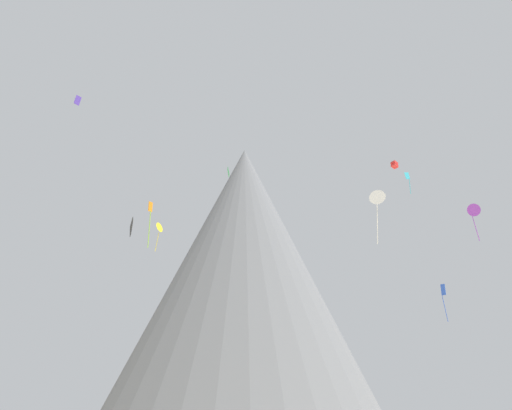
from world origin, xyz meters
The scene contains 11 objects.
rock_massif centered at (-9.84, 85.04, 27.53)m, with size 81.38×81.38×61.58m.
kite_blue_mid centered at (23.87, 51.97, 18.25)m, with size 0.51×0.94×5.43m.
kite_green_high centered at (-7.40, 49.19, 38.19)m, with size 0.51×1.03×1.49m.
kite_white_mid centered at (12.65, 25.90, 23.03)m, with size 1.75×0.90×5.71m.
kite_yellow_high centered at (-19.91, 54.01, 30.92)m, with size 1.23×1.86×5.00m.
kite_cyan_high centered at (21.47, 55.26, 38.17)m, with size 0.84×0.39×3.87m.
kite_indigo_high centered at (-24.40, 30.63, 41.04)m, with size 0.69×0.65×1.38m.
kite_black_mid centered at (-16.86, 34.33, 24.22)m, with size 1.19×2.59×2.61m.
kite_red_high centered at (18.99, 51.72, 39.07)m, with size 1.27×1.26×1.10m.
kite_violet_high centered at (26.06, 39.50, 26.22)m, with size 1.68×0.75×4.85m.
kite_orange_mid centered at (-11.55, 26.29, 22.55)m, with size 0.31×0.81×5.18m.
Camera 1 is at (6.50, -23.49, 3.22)m, focal length 35.76 mm.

